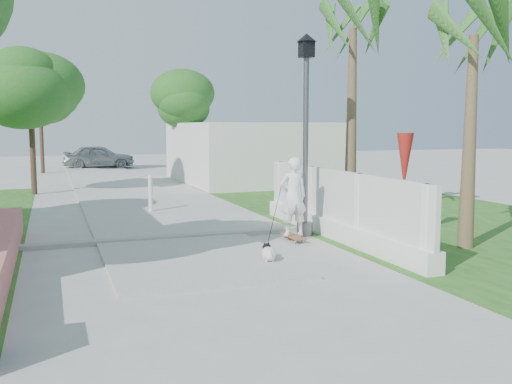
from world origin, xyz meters
name	(u,v)px	position (x,y,z in m)	size (l,w,h in m)	color
ground	(277,335)	(0.00, 0.00, 0.00)	(90.00, 90.00, 0.00)	#B7B7B2
path_strip	(109,181)	(0.00, 20.00, 0.03)	(3.20, 36.00, 0.06)	#B7B7B2
curb	(173,238)	(0.00, 6.00, 0.05)	(6.50, 0.25, 0.10)	#999993
grass_right	(397,211)	(7.00, 8.00, 0.01)	(8.00, 20.00, 0.01)	#29591C
lattice_fence	(335,214)	(3.40, 5.00, 0.54)	(0.35, 7.00, 1.50)	white
building_right	(250,152)	(6.00, 18.00, 1.30)	(6.00, 8.00, 2.60)	silver
street_lamp	(306,127)	(2.90, 5.50, 2.43)	(0.44, 0.44, 4.44)	#59595E
bollard	(150,193)	(0.20, 10.00, 0.58)	(0.14, 0.14, 1.09)	white
patio_umbrella	(405,161)	(4.80, 4.50, 1.69)	(0.36, 0.36, 2.30)	#59595E
tree_path_left	(30,87)	(-2.98, 15.98, 3.82)	(3.40, 3.40, 5.23)	#4C3826
tree_path_right	(179,103)	(3.22, 19.98, 3.49)	(3.00, 3.00, 4.79)	#4C3826
tree_path_far	(40,100)	(-2.78, 25.98, 3.82)	(3.20, 3.20, 5.17)	#4C3826
palm_far	(353,42)	(4.60, 6.50, 4.48)	(1.80, 1.80, 5.30)	brown
palm_near	(473,48)	(5.40, 3.20, 3.95)	(1.80, 1.80, 4.70)	brown
skateboarder	(278,210)	(1.83, 4.45, 0.77)	(1.56, 2.06, 1.79)	#925C3A
dog	(268,253)	(1.17, 3.29, 0.20)	(0.30, 0.53, 0.36)	silver
parked_car	(99,157)	(0.32, 28.75, 0.69)	(1.63, 4.04, 1.38)	#9C9EA4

